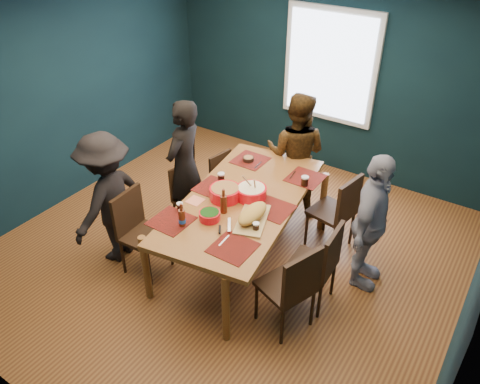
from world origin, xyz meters
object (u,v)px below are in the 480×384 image
(person_far_left, at_px, (185,166))
(bowl_salad, at_px, (225,193))
(cutting_board, at_px, (252,215))
(chair_right_far, at_px, (339,208))
(chair_right_near, at_px, (293,284))
(person_back, at_px, (296,154))
(dining_table, at_px, (243,204))
(bowl_dumpling, at_px, (251,192))
(person_right, at_px, (370,223))
(chair_left_near, at_px, (137,226))
(person_near_left, at_px, (109,199))
(bowl_herbs, at_px, (210,215))
(chair_left_mid, at_px, (188,194))
(chair_left_far, at_px, (226,180))
(chair_right_mid, at_px, (321,261))

(person_far_left, distance_m, bowl_salad, 0.87)
(cutting_board, bearing_deg, chair_right_far, 45.10)
(person_far_left, bearing_deg, chair_right_near, 60.90)
(person_back, distance_m, bowl_salad, 1.37)
(dining_table, relative_size, bowl_dumpling, 7.40)
(person_right, bearing_deg, dining_table, 104.33)
(person_far_left, height_order, bowl_salad, person_far_left)
(chair_left_near, distance_m, person_right, 2.44)
(chair_left_near, relative_size, bowl_salad, 2.92)
(chair_left_near, distance_m, chair_right_near, 1.82)
(person_far_left, height_order, person_near_left, person_far_left)
(person_near_left, height_order, bowl_herbs, person_near_left)
(chair_left_mid, height_order, chair_right_near, chair_right_near)
(chair_left_far, distance_m, person_right, 2.01)
(dining_table, height_order, chair_left_near, chair_left_near)
(person_near_left, bearing_deg, chair_right_mid, 98.71)
(chair_left_far, distance_m, person_near_left, 1.55)
(chair_right_far, bearing_deg, bowl_salad, -126.45)
(chair_left_mid, relative_size, person_right, 0.54)
(dining_table, distance_m, person_near_left, 1.46)
(chair_right_far, height_order, bowl_salad, bowl_salad)
(dining_table, distance_m, person_right, 1.33)
(chair_left_near, bearing_deg, cutting_board, 17.55)
(chair_left_near, bearing_deg, bowl_herbs, 12.37)
(cutting_board, bearing_deg, bowl_salad, 139.78)
(person_right, bearing_deg, chair_left_near, 113.66)
(chair_right_near, relative_size, bowl_herbs, 4.65)
(bowl_salad, height_order, bowl_dumpling, bowl_dumpling)
(chair_left_near, height_order, bowl_salad, bowl_salad)
(person_far_left, distance_m, person_back, 1.40)
(bowl_dumpling, height_order, cutting_board, bowl_dumpling)
(dining_table, bearing_deg, chair_left_mid, 161.17)
(dining_table, xyz_separation_m, chair_left_far, (-0.71, 0.69, -0.29))
(dining_table, distance_m, bowl_salad, 0.24)
(chair_right_far, height_order, person_far_left, person_far_left)
(chair_right_near, height_order, bowl_dumpling, bowl_dumpling)
(person_right, relative_size, cutting_board, 2.24)
(person_back, bearing_deg, person_far_left, 36.05)
(chair_left_near, relative_size, person_near_left, 0.62)
(person_near_left, relative_size, bowl_dumpling, 4.82)
(chair_right_mid, height_order, person_near_left, person_near_left)
(chair_left_far, xyz_separation_m, person_far_left, (-0.25, -0.49, 0.35))
(chair_right_near, bearing_deg, bowl_salad, 176.21)
(chair_left_near, distance_m, chair_right_far, 2.25)
(person_far_left, relative_size, bowl_herbs, 7.82)
(bowl_salad, distance_m, cutting_board, 0.48)
(bowl_salad, xyz_separation_m, bowl_dumpling, (0.22, 0.16, -0.00))
(cutting_board, bearing_deg, chair_right_near, -45.13)
(chair_right_far, relative_size, person_near_left, 0.63)
(chair_right_near, relative_size, person_far_left, 0.60)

